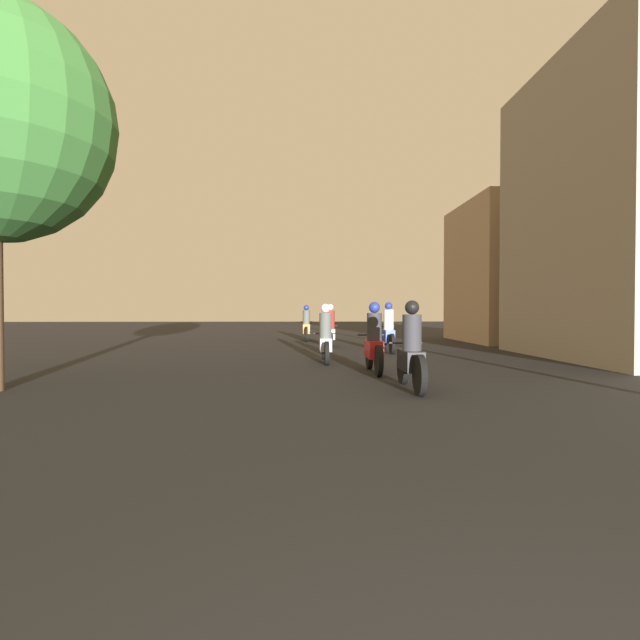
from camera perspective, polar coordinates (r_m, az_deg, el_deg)
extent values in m
cylinder|color=black|center=(9.32, 9.45, -5.22)|extent=(0.10, 0.66, 0.66)
cylinder|color=black|center=(8.07, 11.33, -6.21)|extent=(0.10, 0.66, 0.66)
cube|color=black|center=(8.68, 10.33, -4.56)|extent=(0.30, 0.88, 0.34)
cylinder|color=black|center=(9.06, 9.75, -2.60)|extent=(0.60, 0.04, 0.04)
cylinder|color=#2D2D33|center=(8.56, 10.47, -1.43)|extent=(0.32, 0.32, 0.61)
sphere|color=black|center=(8.55, 10.48, 1.42)|extent=(0.24, 0.24, 0.24)
cylinder|color=black|center=(11.62, 5.65, -3.98)|extent=(0.10, 0.65, 0.65)
cylinder|color=black|center=(10.25, 6.72, -4.66)|extent=(0.10, 0.65, 0.65)
cube|color=red|center=(10.92, 6.16, -3.32)|extent=(0.30, 0.94, 0.37)
cylinder|color=black|center=(11.35, 5.82, -1.70)|extent=(0.60, 0.04, 0.04)
cylinder|color=#2D2D33|center=(10.80, 6.23, -0.79)|extent=(0.32, 0.32, 0.60)
sphere|color=navy|center=(10.80, 6.24, 1.44)|extent=(0.24, 0.24, 0.24)
cylinder|color=black|center=(13.76, 0.47, -3.31)|extent=(0.10, 0.59, 0.59)
cylinder|color=black|center=(12.34, 0.79, -3.82)|extent=(0.10, 0.59, 0.59)
cube|color=#ADADB2|center=(13.04, 0.62, -2.81)|extent=(0.30, 0.76, 0.34)
cylinder|color=black|center=(13.48, 0.52, -1.54)|extent=(0.60, 0.04, 0.04)
cylinder|color=#4C514C|center=(12.94, 0.64, -0.64)|extent=(0.32, 0.32, 0.66)
sphere|color=silver|center=(12.93, 0.64, 1.34)|extent=(0.24, 0.24, 0.24)
cylinder|color=black|center=(17.04, 7.37, -2.40)|extent=(0.10, 0.63, 0.63)
cylinder|color=black|center=(15.66, 8.23, -2.71)|extent=(0.10, 0.63, 0.63)
cube|color=#1E389E|center=(16.33, 7.78, -1.83)|extent=(0.30, 0.89, 0.41)
cylinder|color=black|center=(16.77, 7.51, -0.71)|extent=(0.60, 0.04, 0.04)
cylinder|color=silver|center=(16.23, 7.84, 0.03)|extent=(0.32, 0.32, 0.65)
sphere|color=navy|center=(16.23, 7.85, 1.60)|extent=(0.24, 0.24, 0.24)
cylinder|color=black|center=(19.28, 1.06, -2.09)|extent=(0.10, 0.56, 0.56)
cylinder|color=black|center=(18.00, 1.30, -2.31)|extent=(0.10, 0.56, 0.56)
cube|color=silver|center=(18.63, 1.18, -1.61)|extent=(0.30, 0.85, 0.38)
cylinder|color=black|center=(19.03, 1.10, -0.68)|extent=(0.60, 0.04, 0.04)
cylinder|color=maroon|center=(18.52, 1.19, 0.03)|extent=(0.32, 0.32, 0.69)
sphere|color=silver|center=(18.52, 1.19, 1.47)|extent=(0.24, 0.24, 0.24)
cylinder|color=black|center=(22.81, -1.59, -1.47)|extent=(0.10, 0.66, 0.66)
cylinder|color=black|center=(21.52, -1.55, -1.62)|extent=(0.10, 0.66, 0.66)
cube|color=orange|center=(22.16, -1.57, -1.02)|extent=(0.30, 0.91, 0.41)
cylinder|color=black|center=(22.56, -1.59, -0.20)|extent=(0.60, 0.04, 0.04)
cylinder|color=#4C514C|center=(22.05, -1.57, 0.31)|extent=(0.32, 0.32, 0.61)
sphere|color=navy|center=(22.05, -1.57, 1.42)|extent=(0.24, 0.24, 0.24)
cube|color=tan|center=(23.70, 22.87, 5.00)|extent=(5.89, 5.93, 6.01)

